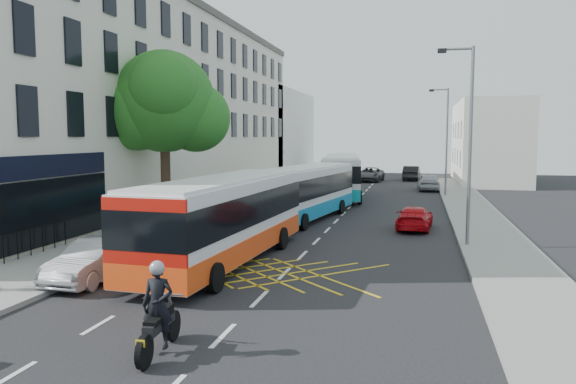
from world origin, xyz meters
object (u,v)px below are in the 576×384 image
Objects in this scene: street_tree at (164,103)px; lamp_near at (468,135)px; lamp_far at (445,136)px; motorbike at (158,310)px; distant_car_grey at (370,174)px; distant_car_dark at (411,173)px; bus_near at (224,219)px; red_hatchback at (415,218)px; parked_car_silver at (96,260)px; bus_far at (341,176)px; bus_mid at (305,192)px; distant_car_silver at (429,182)px.

street_tree is 15.10m from lamp_near.
street_tree is 1.10× the size of lamp_far.
lamp_near reaches higher than motorbike.
distant_car_dark reaches higher than distant_car_grey.
bus_near is 2.83× the size of red_hatchback.
street_tree is 12.85m from parked_car_silver.
bus_near reaches higher than motorbike.
bus_near is at bearing -100.15° from bus_far.
bus_near reaches higher than distant_car_grey.
street_tree is at bearing -145.45° from bus_mid.
parked_car_silver is 15.84m from red_hatchback.
bus_far is 5.10× the size of motorbike.
distant_car_dark is at bearing 99.15° from lamp_far.
bus_far reaches higher than red_hatchback.
bus_mid is at bearing 77.49° from parked_car_silver.
lamp_near is 1.00× the size of lamp_far.
street_tree is 0.82× the size of bus_mid.
lamp_far is at bearing 11.18° from bus_far.
street_tree is 2.24× the size of red_hatchback.
motorbike is (0.34, -30.86, -0.73)m from bus_far.
bus_near is at bearing -150.35° from lamp_near.
bus_mid reaches higher than distant_car_dark.
lamp_far is 3.54× the size of motorbike.
distant_car_grey is (-4.70, 29.64, 0.14)m from red_hatchback.
distant_car_grey is at bearing 85.23° from motorbike.
distant_car_grey is at bearing 75.56° from street_tree.
street_tree is 2.05× the size of distant_car_silver.
bus_near is 4.92× the size of motorbike.
bus_far reaches higher than bus_near.
parked_car_silver is 0.78× the size of distant_car_grey.
distant_car_grey is 1.19× the size of distant_car_silver.
lamp_near is 25.41m from distant_car_silver.
bus_mid reaches higher than red_hatchback.
lamp_far reaches higher than red_hatchback.
distant_car_dark is (6.04, 41.30, -0.88)m from bus_near.
parked_car_silver is at bearing -112.69° from lamp_far.
distant_car_dark is at bearing 88.93° from bus_mid.
bus_near is 2.59× the size of distant_car_silver.
bus_far is 2.26× the size of distant_car_grey.
distant_car_grey is at bearing -59.63° from distant_car_silver.
lamp_near is 34.78m from distant_car_grey.
distant_car_grey is at bearing 85.62° from parked_car_silver.
lamp_near is at bearing -74.28° from distant_car_grey.
lamp_far is at bearing -59.66° from distant_car_grey.
distant_car_dark is at bearing 94.14° from lamp_near.
red_hatchback is at bearing -74.79° from bus_far.
parked_car_silver is (-3.12, -3.27, -0.97)m from bus_near.
distant_car_dark is (-2.63, 16.36, -3.87)m from lamp_far.
parked_car_silver is 1.02× the size of red_hatchback.
distant_car_silver is (0.97, 20.83, 0.16)m from red_hatchback.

